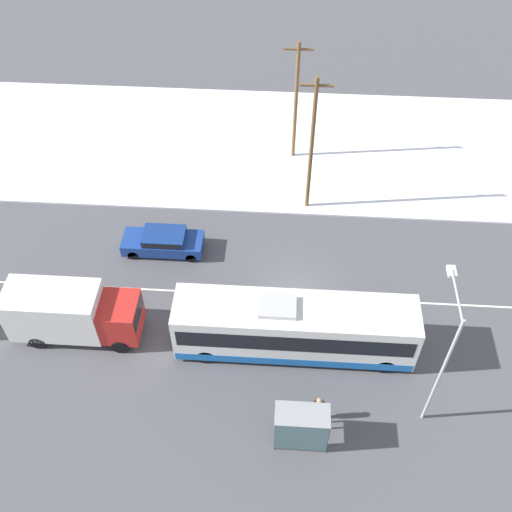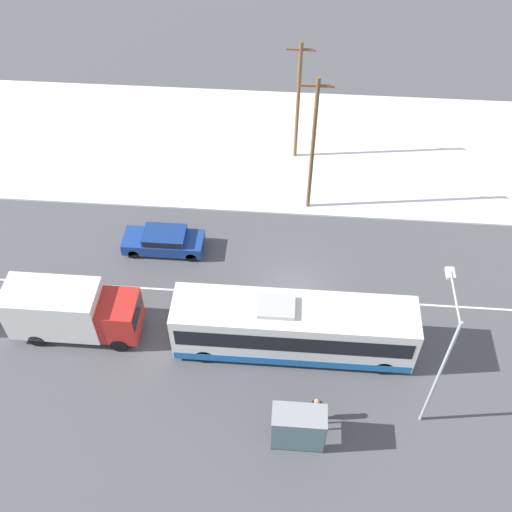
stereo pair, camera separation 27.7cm
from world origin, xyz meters
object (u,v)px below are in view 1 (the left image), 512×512
utility_pole_snowlot (296,101)px  city_bus (295,328)px  pedestrian_at_stop (319,407)px  bus_shelter (302,428)px  utility_pole_roadside (312,145)px  box_truck (71,312)px  streetlamp (444,349)px  sedan_car (163,241)px

utility_pole_snowlot → city_bus: bearing=-88.7°
city_bus → pedestrian_at_stop: (1.22, -3.93, -0.60)m
utility_pole_snowlot → pedestrian_at_stop: bearing=-85.4°
bus_shelter → utility_pole_roadside: utility_pole_roadside is taller
box_truck → streetlamp: (17.57, -3.18, 3.16)m
city_bus → pedestrian_at_stop: 4.16m
pedestrian_at_stop → utility_pole_snowlot: size_ratio=0.21×
pedestrian_at_stop → streetlamp: streetlamp is taller
city_bus → sedan_car: 10.11m
bus_shelter → utility_pole_snowlot: 21.26m
pedestrian_at_stop → streetlamp: (4.98, 0.96, 3.82)m
box_truck → utility_pole_snowlot: size_ratio=0.78×
city_bus → sedan_car: (-7.78, 6.39, -0.93)m
bus_shelter → utility_pole_snowlot: (-0.78, 21.06, 2.79)m
streetlamp → utility_pole_snowlot: (-6.56, 18.75, -0.47)m
box_truck → utility_pole_roadside: 16.24m
streetlamp → city_bus: bearing=154.4°
city_bus → bus_shelter: size_ratio=4.94×
city_bus → streetlamp: size_ratio=1.54×
bus_shelter → city_bus: bearing=94.5°
pedestrian_at_stop → city_bus: bearing=107.2°
city_bus → utility_pole_snowlot: 16.02m
streetlamp → utility_pole_roadside: bearing=112.2°
city_bus → utility_pole_snowlot: bearing=91.3°
box_truck → bus_shelter: box_truck is taller
pedestrian_at_stop → utility_pole_snowlot: 20.05m
utility_pole_snowlot → utility_pole_roadside: bearing=-79.0°
sedan_car → utility_pole_roadside: utility_pole_roadside is taller
box_truck → pedestrian_at_stop: (12.59, -4.14, -0.66)m
utility_pole_roadside → bus_shelter: bearing=-90.7°
utility_pole_roadside → box_truck: bearing=-138.8°
box_truck → bus_shelter: (11.79, -5.49, -0.10)m
utility_pole_roadside → city_bus: bearing=-93.3°
city_bus → sedan_car: city_bus is taller
pedestrian_at_stop → streetlamp: 6.35m
box_truck → bus_shelter: size_ratio=2.75×
utility_pole_snowlot → bus_shelter: bearing=-87.9°
box_truck → sedan_car: size_ratio=1.42×
box_truck → streetlamp: bearing=-10.3°
sedan_car → utility_pole_snowlot: utility_pole_snowlot is taller
city_bus → bus_shelter: city_bus is taller
sedan_car → box_truck: bearing=59.9°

